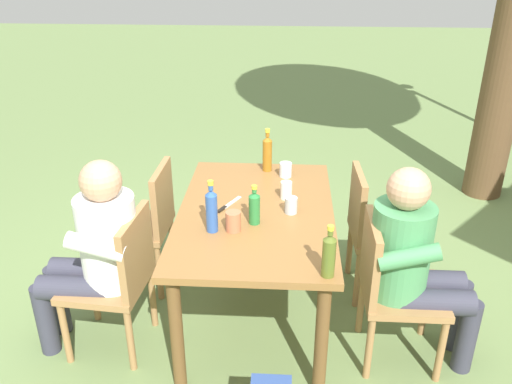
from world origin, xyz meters
TOP-DOWN VIEW (x-y plane):
  - ground_plane at (0.00, 0.00)m, footprint 24.00×24.00m
  - dining_table at (0.00, 0.00)m, footprint 1.42×0.91m
  - chair_far_right at (0.32, 0.75)m, footprint 0.44×0.44m
  - chair_near_right at (0.33, -0.75)m, footprint 0.48×0.48m
  - chair_near_left at (-0.32, -0.75)m, footprint 0.45×0.45m
  - chair_far_left at (-0.32, 0.75)m, footprint 0.45×0.45m
  - person_in_white_shirt at (0.32, 0.86)m, footprint 0.47×0.61m
  - person_in_plaid_shirt at (0.32, -0.86)m, footprint 0.47×0.61m
  - bottle_blue at (0.25, -0.22)m, footprint 0.06×0.06m
  - bottle_olive at (0.64, 0.38)m, footprint 0.06×0.06m
  - bottle_green at (0.15, 0.00)m, footprint 0.06×0.06m
  - bottle_amber at (-0.59, 0.04)m, footprint 0.06×0.06m
  - cup_glass at (-0.50, 0.17)m, footprint 0.08×0.08m
  - cup_terracotta at (0.24, -0.11)m, footprint 0.08×0.08m
  - cup_white at (-0.17, 0.17)m, footprint 0.07×0.07m
  - cup_steel at (0.01, 0.20)m, footprint 0.07×0.07m
  - table_knife at (-0.04, -0.17)m, footprint 0.22×0.13m
  - backpack_by_near_side at (-1.20, 0.13)m, footprint 0.29×0.20m

SIDE VIEW (x-z plane):
  - ground_plane at x=0.00m, z-range 0.00..0.00m
  - backpack_by_near_side at x=-1.20m, z-range -0.01..0.47m
  - chair_far_right at x=0.32m, z-range 0.05..0.92m
  - chair_near_right at x=0.33m, z-range 0.05..0.92m
  - chair_near_left at x=-0.32m, z-range 0.05..0.92m
  - chair_far_left at x=-0.32m, z-range 0.05..0.92m
  - dining_table at x=0.00m, z-range 0.28..1.03m
  - person_in_white_shirt at x=0.32m, z-range 0.07..1.25m
  - person_in_plaid_shirt at x=0.32m, z-range 0.07..1.25m
  - table_knife at x=-0.04m, z-range 0.75..0.76m
  - cup_glass at x=-0.50m, z-range 0.75..0.85m
  - cup_steel at x=0.01m, z-range 0.75..0.85m
  - cup_white at x=-0.17m, z-range 0.75..0.86m
  - cup_terracotta at x=0.24m, z-range 0.75..0.87m
  - bottle_green at x=0.15m, z-range 0.74..0.97m
  - bottle_olive at x=0.64m, z-range 0.74..1.00m
  - bottle_amber at x=-0.59m, z-range 0.73..1.03m
  - bottle_blue at x=0.25m, z-range 0.73..1.03m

